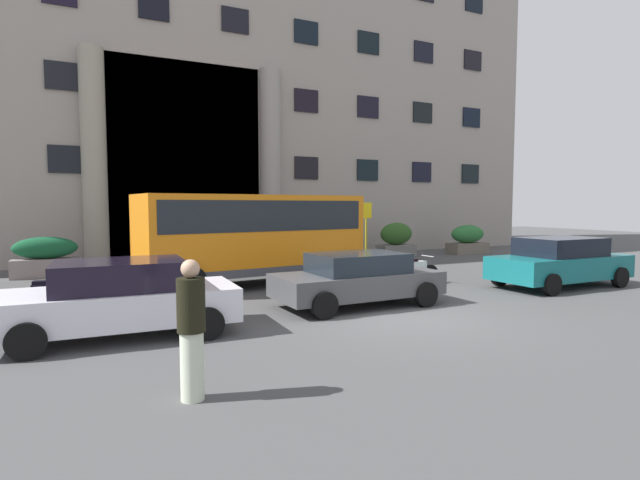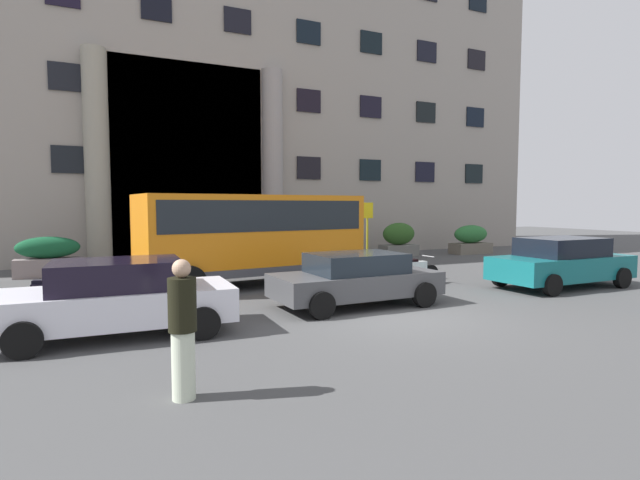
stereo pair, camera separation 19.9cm
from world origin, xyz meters
name	(u,v)px [view 2 (the right image)]	position (x,y,z in m)	size (l,w,h in m)	color
ground_plane	(397,319)	(0.00, 0.00, -0.06)	(80.00, 64.00, 0.12)	#474849
office_building_facade	(215,69)	(-0.01, 17.48, 9.83)	(35.05, 9.73, 19.68)	gray
orange_minibus	(253,232)	(-1.66, 5.50, 1.68)	(7.05, 3.27, 2.81)	orange
bus_stop_sign	(368,228)	(3.38, 7.06, 1.61)	(0.44, 0.08, 2.61)	#9E9419
hedge_planter_far_east	(329,245)	(3.45, 10.55, 0.72)	(1.61, 0.71, 1.49)	gray
hedge_planter_entrance_right	(48,257)	(-7.66, 10.29, 0.68)	(2.13, 0.82, 1.41)	gray
hedge_planter_far_west	(471,240)	(11.46, 10.29, 0.71)	(2.13, 0.96, 1.48)	#6D6558
hedge_planter_entrance_left	(399,240)	(7.42, 10.87, 0.79)	(1.86, 0.88, 1.64)	slate
parked_compact_extra	(356,278)	(-0.29, 1.39, 0.68)	(4.22, 2.10, 1.32)	#454649
parked_hatchback_near	(561,262)	(6.73, 1.14, 0.77)	(4.51, 2.10, 1.52)	#14656A
white_taxi_kerbside	(118,297)	(-5.80, 0.89, 0.74)	(4.34, 2.16, 1.46)	silver
motorcycle_near_kerb	(413,271)	(2.86, 3.36, 0.46)	(1.95, 0.55, 0.89)	black
scooter_by_planter	(53,296)	(-7.07, 3.36, 0.46)	(2.01, 0.66, 0.89)	black
pedestrian_man_red_shirt	(183,329)	(-5.18, -2.80, 0.93)	(0.36, 0.36, 1.83)	beige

